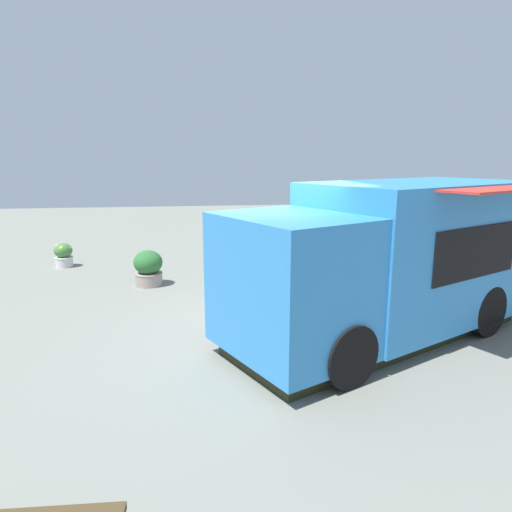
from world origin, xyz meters
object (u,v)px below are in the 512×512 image
at_px(planter_flowering_far, 64,255).
at_px(trash_bin, 358,244).
at_px(person_customer, 386,260).
at_px(planter_flowering_near, 148,268).
at_px(food_truck, 387,264).

distance_m(planter_flowering_far, trash_bin, 7.96).
xyz_separation_m(person_customer, planter_flowering_near, (5.78, 0.38, 0.09)).
relative_size(planter_flowering_near, trash_bin, 0.88).
distance_m(food_truck, trash_bin, 5.64).
relative_size(planter_flowering_near, planter_flowering_far, 1.26).
xyz_separation_m(food_truck, trash_bin, (-1.54, -5.38, -0.72)).
bearing_deg(planter_flowering_near, person_customer, -176.27).
relative_size(food_truck, trash_bin, 6.14).
distance_m(food_truck, planter_flowering_far, 8.57).
distance_m(person_customer, planter_flowering_near, 5.79).
distance_m(planter_flowering_near, planter_flowering_far, 3.17).
bearing_deg(food_truck, person_customer, -113.99).
bearing_deg(person_customer, planter_flowering_far, -11.95).
height_order(food_truck, trash_bin, food_truck).
height_order(planter_flowering_near, trash_bin, trash_bin).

